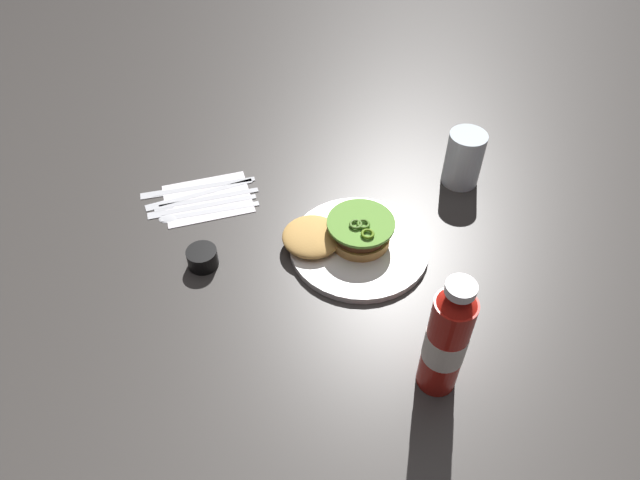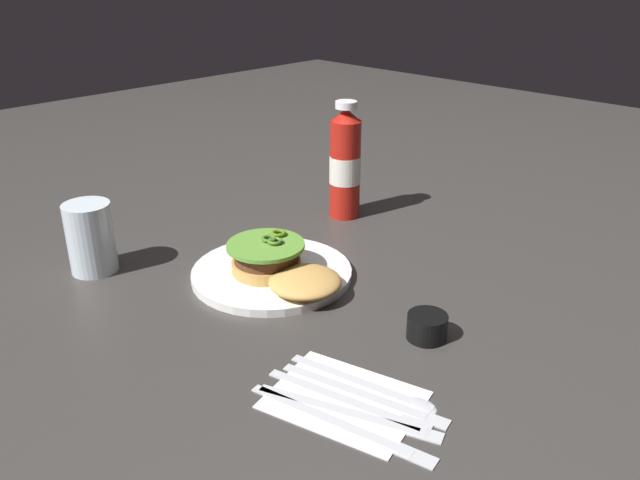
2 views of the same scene
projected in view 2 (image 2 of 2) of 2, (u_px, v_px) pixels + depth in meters
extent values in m
plane|color=#363331|center=(331.00, 269.00, 1.01)|extent=(3.00, 3.00, 0.00)
cylinder|color=white|center=(272.00, 273.00, 0.98)|extent=(0.24, 0.24, 0.01)
cylinder|color=tan|center=(266.00, 266.00, 0.97)|extent=(0.10, 0.10, 0.02)
cylinder|color=#512D19|center=(266.00, 256.00, 0.96)|extent=(0.10, 0.10, 0.02)
cylinder|color=red|center=(266.00, 249.00, 0.96)|extent=(0.09, 0.09, 0.01)
cylinder|color=#588F31|center=(266.00, 245.00, 0.96)|extent=(0.12, 0.12, 0.01)
torus|color=#4A7228|center=(275.00, 241.00, 0.95)|extent=(0.02, 0.02, 0.01)
torus|color=#416C1F|center=(269.00, 239.00, 0.96)|extent=(0.02, 0.02, 0.01)
torus|color=#4F7613|center=(278.00, 233.00, 0.98)|extent=(0.02, 0.02, 0.01)
ellipsoid|color=tan|center=(305.00, 282.00, 0.92)|extent=(0.10, 0.10, 0.03)
cylinder|color=#B51C13|center=(345.00, 170.00, 1.17)|extent=(0.06, 0.06, 0.18)
cone|color=#B51C13|center=(346.00, 115.00, 1.13)|extent=(0.05, 0.05, 0.02)
cylinder|color=white|center=(346.00, 105.00, 1.13)|extent=(0.04, 0.04, 0.01)
cylinder|color=white|center=(345.00, 169.00, 1.17)|extent=(0.06, 0.06, 0.05)
cylinder|color=silver|center=(91.00, 238.00, 0.98)|extent=(0.07, 0.07, 0.11)
cylinder|color=black|center=(427.00, 327.00, 0.82)|extent=(0.05, 0.05, 0.03)
cube|color=white|center=(344.00, 399.00, 0.71)|extent=(0.19, 0.16, 0.00)
cube|color=silver|center=(328.00, 416.00, 0.68)|extent=(0.20, 0.05, 0.00)
cube|color=silver|center=(399.00, 446.00, 0.64)|extent=(0.08, 0.03, 0.00)
cube|color=silver|center=(336.00, 406.00, 0.70)|extent=(0.18, 0.08, 0.00)
cube|color=silver|center=(406.00, 426.00, 0.67)|extent=(0.08, 0.04, 0.00)
cube|color=silver|center=(345.00, 397.00, 0.71)|extent=(0.19, 0.06, 0.00)
cube|color=silver|center=(414.00, 423.00, 0.67)|extent=(0.04, 0.03, 0.00)
cube|color=silver|center=(352.00, 388.00, 0.73)|extent=(0.18, 0.05, 0.00)
cube|color=silver|center=(414.00, 410.00, 0.69)|extent=(0.08, 0.04, 0.00)
cube|color=silver|center=(360.00, 379.00, 0.74)|extent=(0.18, 0.05, 0.00)
ellipsoid|color=silver|center=(421.00, 402.00, 0.70)|extent=(0.04, 0.03, 0.00)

